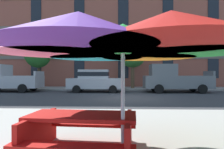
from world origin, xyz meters
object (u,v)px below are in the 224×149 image
(sedan_silver, at_px, (95,80))
(patio_umbrella, at_px, (123,41))
(street_tree_middle, at_px, (132,50))
(street_tree_left, at_px, (38,55))
(picnic_table, at_px, (82,131))
(pickup_silver, at_px, (6,79))
(pickup_gray, at_px, (174,79))

(sedan_silver, height_order, patio_umbrella, patio_umbrella)
(street_tree_middle, bearing_deg, patio_umbrella, -94.10)
(street_tree_left, bearing_deg, picnic_table, -64.86)
(pickup_silver, relative_size, street_tree_middle, 0.99)
(sedan_silver, relative_size, street_tree_left, 1.00)
(street_tree_middle, height_order, picnic_table, street_tree_middle)
(sedan_silver, xyz_separation_m, street_tree_middle, (3.10, 3.05, 2.72))
(street_tree_middle, relative_size, patio_umbrella, 1.39)
(pickup_silver, xyz_separation_m, patio_umbrella, (9.20, -12.70, 0.92))
(pickup_silver, bearing_deg, sedan_silver, -0.00)
(pickup_gray, bearing_deg, patio_umbrella, -108.30)
(picnic_table, bearing_deg, street_tree_left, 115.14)
(pickup_silver, xyz_separation_m, pickup_gray, (13.40, 0.00, 0.00))
(street_tree_left, distance_m, street_tree_middle, 8.93)
(street_tree_left, relative_size, patio_umbrella, 1.19)
(pickup_silver, relative_size, patio_umbrella, 1.37)
(street_tree_middle, xyz_separation_m, picnic_table, (-1.81, -15.40, -3.18))
(pickup_silver, xyz_separation_m, street_tree_left, (1.42, 2.80, 2.25))
(pickup_silver, relative_size, picnic_table, 2.68)
(pickup_silver, bearing_deg, patio_umbrella, -54.07)
(pickup_gray, bearing_deg, pickup_silver, 180.00)
(pickup_silver, relative_size, pickup_gray, 1.00)
(patio_umbrella, bearing_deg, pickup_silver, 125.93)
(sedan_silver, bearing_deg, street_tree_middle, 44.57)
(pickup_silver, distance_m, street_tree_middle, 11.09)
(sedan_silver, relative_size, patio_umbrella, 1.19)
(sedan_silver, relative_size, picnic_table, 2.31)
(picnic_table, bearing_deg, pickup_silver, 124.63)
(patio_umbrella, distance_m, picnic_table, 1.65)
(sedan_silver, relative_size, street_tree_middle, 0.85)
(sedan_silver, xyz_separation_m, picnic_table, (1.29, -12.35, -0.46))
(pickup_gray, distance_m, patio_umbrella, 13.41)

